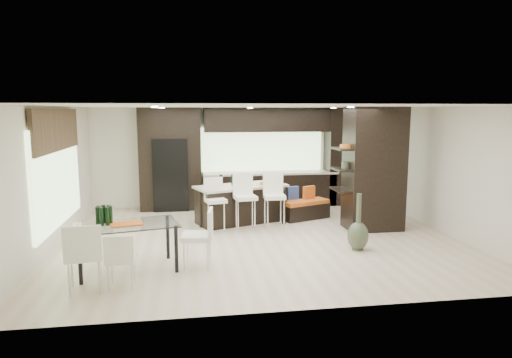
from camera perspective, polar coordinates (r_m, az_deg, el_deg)
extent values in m
plane|color=beige|center=(9.53, 0.55, -7.38)|extent=(8.00, 8.00, 0.00)
cube|color=silver|center=(12.70, -2.00, 2.81)|extent=(8.00, 0.02, 2.70)
cube|color=silver|center=(9.47, -24.06, 0.12)|extent=(0.02, 7.00, 2.70)
cube|color=silver|center=(10.66, 22.31, 1.08)|extent=(0.02, 7.00, 2.70)
cube|color=white|center=(9.17, 0.58, 9.07)|extent=(8.00, 7.00, 0.02)
cube|color=#B2D199|center=(9.65, -23.52, 0.30)|extent=(0.04, 3.20, 1.90)
cube|color=#B2D199|center=(12.72, 0.71, 3.73)|extent=(3.40, 0.04, 1.20)
cube|color=brown|center=(9.57, -23.67, 5.64)|extent=(0.08, 3.00, 0.80)
cube|color=white|center=(9.41, 0.33, 8.93)|extent=(4.00, 3.00, 0.02)
cube|color=black|center=(12.44, 0.47, 2.70)|extent=(6.80, 0.68, 2.70)
cube|color=black|center=(12.29, -10.61, 0.60)|extent=(0.90, 0.68, 1.90)
cube|color=black|center=(10.37, 14.52, 1.26)|extent=(1.20, 0.80, 2.70)
cube|color=black|center=(10.78, -1.87, -3.11)|extent=(2.29, 1.56, 0.88)
cube|color=white|center=(9.97, -5.04, -3.90)|extent=(0.49, 0.49, 0.94)
cube|color=white|center=(10.01, -1.34, -3.61)|extent=(0.51, 0.51, 1.02)
cube|color=white|center=(10.11, 2.31, -3.49)|extent=(0.47, 0.47, 1.02)
cube|color=black|center=(11.20, 6.14, -3.81)|extent=(1.28, 0.87, 0.46)
cube|color=white|center=(7.86, -15.78, -8.24)|extent=(1.78, 1.24, 0.78)
cube|color=white|center=(7.15, -16.50, -9.96)|extent=(0.42, 0.42, 0.78)
cube|color=white|center=(7.17, -20.65, -9.40)|extent=(0.58, 0.58, 0.95)
cube|color=white|center=(7.78, -7.37, -7.65)|extent=(0.56, 0.56, 0.91)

